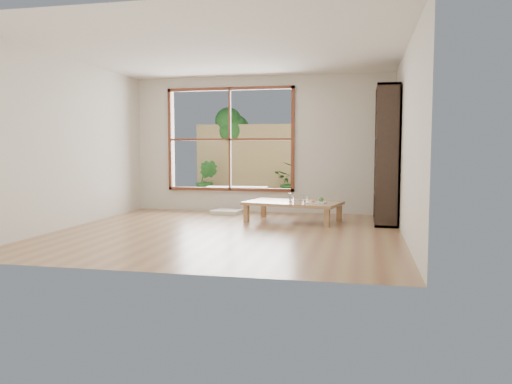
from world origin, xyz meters
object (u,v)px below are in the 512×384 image
(bookshelf, at_px, (386,156))
(food_tray, at_px, (317,202))
(low_table, at_px, (293,204))
(garden_bench, at_px, (237,190))

(bookshelf, distance_m, food_tray, 1.35)
(food_tray, bearing_deg, low_table, 167.76)
(low_table, xyz_separation_m, garden_bench, (-1.45, 1.88, 0.07))
(low_table, height_order, food_tray, food_tray)
(bookshelf, relative_size, food_tray, 6.49)
(food_tray, height_order, garden_bench, food_tray)
(bookshelf, distance_m, garden_bench, 3.51)
(low_table, bearing_deg, bookshelf, 16.61)
(low_table, height_order, bookshelf, bookshelf)
(food_tray, xyz_separation_m, garden_bench, (-1.85, 2.03, 0.01))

